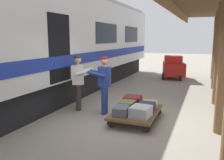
{
  "coord_description": "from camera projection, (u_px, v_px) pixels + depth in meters",
  "views": [
    {
      "loc": [
        -1.79,
        6.05,
        2.26
      ],
      "look_at": [
        0.52,
        0.22,
        1.15
      ],
      "focal_mm": 38.38,
      "sensor_mm": 36.0,
      "label": 1
    }
  ],
  "objects": [
    {
      "name": "suitcase_maroon_trunk",
      "position": [
        133.0,
        101.0,
        7.1
      ],
      "size": [
        0.51,
        0.54,
        0.27
      ],
      "primitive_type": "cube",
      "rotation": [
        0.0,
        0.0,
        0.05
      ],
      "color": "maroon",
      "rests_on": "luggage_cart"
    },
    {
      "name": "suitcase_slate_roller",
      "position": [
        121.0,
        111.0,
        6.2
      ],
      "size": [
        0.43,
        0.61,
        0.23
      ],
      "primitive_type": "cube",
      "rotation": [
        0.0,
        0.0,
        0.11
      ],
      "color": "#4C515B",
      "rests_on": "luggage_cart"
    },
    {
      "name": "suitcase_navy_fabric",
      "position": [
        145.0,
        108.0,
        6.47
      ],
      "size": [
        0.44,
        0.63,
        0.22
      ],
      "primitive_type": "cube",
      "rotation": [
        0.0,
        0.0,
        -0.02
      ],
      "color": "navy",
      "rests_on": "luggage_cart"
    },
    {
      "name": "baggage_tug",
      "position": [
        174.0,
        68.0,
        13.32
      ],
      "size": [
        1.46,
        1.91,
        1.3
      ],
      "color": "#B21E19",
      "rests_on": "ground_plane"
    },
    {
      "name": "train_car",
      "position": [
        20.0,
        44.0,
        7.59
      ],
      "size": [
        3.02,
        20.56,
        4.0
      ],
      "color": "silver",
      "rests_on": "ground_plane"
    },
    {
      "name": "ground_plane",
      "position": [
        133.0,
        121.0,
        6.58
      ],
      "size": [
        60.0,
        60.0,
        0.0
      ],
      "primitive_type": "plane",
      "color": "gray"
    },
    {
      "name": "luggage_cart",
      "position": [
        136.0,
        112.0,
        6.59
      ],
      "size": [
        1.14,
        1.81,
        0.28
      ],
      "color": "brown",
      "rests_on": "ground_plane"
    },
    {
      "name": "porter_by_door",
      "position": [
        79.0,
        81.0,
        7.49
      ],
      "size": [
        0.74,
        0.62,
        1.7
      ],
      "color": "#332D28",
      "rests_on": "ground_plane"
    },
    {
      "name": "suitcase_gray_aluminum",
      "position": [
        141.0,
        112.0,
        6.01
      ],
      "size": [
        0.51,
        0.57,
        0.28
      ],
      "primitive_type": "cube",
      "rotation": [
        0.0,
        0.0,
        -0.1
      ],
      "color": "#9EA0A5",
      "rests_on": "luggage_cart"
    },
    {
      "name": "porter_in_overalls",
      "position": [
        104.0,
        83.0,
        7.11
      ],
      "size": [
        0.72,
        0.52,
        1.7
      ],
      "color": "navy",
      "rests_on": "ground_plane"
    },
    {
      "name": "suitcase_olive_duffel",
      "position": [
        127.0,
        105.0,
        6.65
      ],
      "size": [
        0.4,
        0.49,
        0.24
      ],
      "primitive_type": "cube",
      "rotation": [
        0.0,
        0.0,
        0.03
      ],
      "color": "brown",
      "rests_on": "luggage_cart"
    },
    {
      "name": "suitcase_tan_vintage",
      "position": [
        150.0,
        104.0,
        6.93
      ],
      "size": [
        0.47,
        0.48,
        0.16
      ],
      "primitive_type": "cube",
      "rotation": [
        0.0,
        0.0,
        0.08
      ],
      "color": "tan",
      "rests_on": "luggage_cart"
    }
  ]
}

